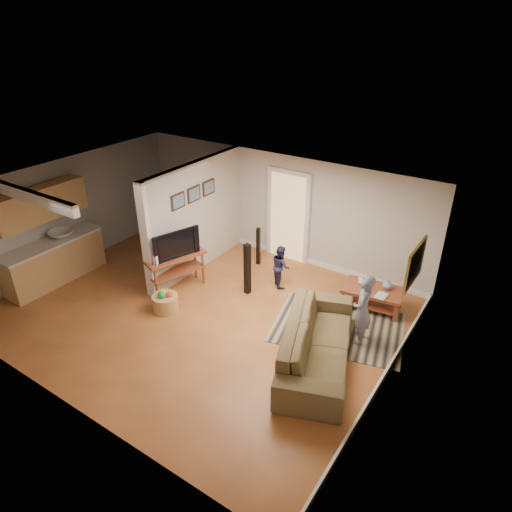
{
  "coord_description": "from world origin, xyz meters",
  "views": [
    {
      "loc": [
        5.08,
        -5.65,
        5.26
      ],
      "look_at": [
        0.78,
        0.86,
        1.1
      ],
      "focal_mm": 32.0,
      "sensor_mm": 36.0,
      "label": 1
    }
  ],
  "objects_px": {
    "tv_console": "(175,259)",
    "toy_basket": "(165,302)",
    "speaker_left": "(247,269)",
    "coffee_table": "(374,293)",
    "toddler": "(280,285)",
    "sofa": "(316,361)",
    "speaker_right": "(258,246)",
    "child": "(358,341)"
  },
  "relations": [
    {
      "from": "toy_basket",
      "to": "toddler",
      "type": "xyz_separation_m",
      "value": [
        1.42,
        2.09,
        -0.19
      ]
    },
    {
      "from": "sofa",
      "to": "speaker_left",
      "type": "xyz_separation_m",
      "value": [
        -2.2,
        1.14,
        0.57
      ]
    },
    {
      "from": "speaker_left",
      "to": "toddler",
      "type": "height_order",
      "value": "speaker_left"
    },
    {
      "from": "child",
      "to": "toddler",
      "type": "height_order",
      "value": "child"
    },
    {
      "from": "toy_basket",
      "to": "child",
      "type": "height_order",
      "value": "child"
    },
    {
      "from": "tv_console",
      "to": "toddler",
      "type": "height_order",
      "value": "tv_console"
    },
    {
      "from": "coffee_table",
      "to": "toy_basket",
      "type": "distance_m",
      "value": 4.15
    },
    {
      "from": "speaker_right",
      "to": "coffee_table",
      "type": "bearing_deg",
      "value": -20.64
    },
    {
      "from": "speaker_right",
      "to": "child",
      "type": "bearing_deg",
      "value": -39.67
    },
    {
      "from": "speaker_right",
      "to": "toddler",
      "type": "xyz_separation_m",
      "value": [
        0.93,
        -0.54,
        -0.46
      ]
    },
    {
      "from": "sofa",
      "to": "child",
      "type": "bearing_deg",
      "value": -44.04
    },
    {
      "from": "speaker_left",
      "to": "toddler",
      "type": "distance_m",
      "value": 0.97
    },
    {
      "from": "toy_basket",
      "to": "speaker_right",
      "type": "bearing_deg",
      "value": 79.42
    },
    {
      "from": "toddler",
      "to": "sofa",
      "type": "bearing_deg",
      "value": 178.19
    },
    {
      "from": "coffee_table",
      "to": "child",
      "type": "height_order",
      "value": "coffee_table"
    },
    {
      "from": "speaker_right",
      "to": "child",
      "type": "distance_m",
      "value": 3.45
    },
    {
      "from": "sofa",
      "to": "speaker_left",
      "type": "distance_m",
      "value": 2.54
    },
    {
      "from": "coffee_table",
      "to": "tv_console",
      "type": "height_order",
      "value": "tv_console"
    },
    {
      "from": "toddler",
      "to": "child",
      "type": "bearing_deg",
      "value": -158.68
    },
    {
      "from": "coffee_table",
      "to": "speaker_right",
      "type": "relative_size",
      "value": 1.36
    },
    {
      "from": "toddler",
      "to": "speaker_left",
      "type": "bearing_deg",
      "value": 100.82
    },
    {
      "from": "speaker_left",
      "to": "child",
      "type": "relative_size",
      "value": 0.84
    },
    {
      "from": "speaker_right",
      "to": "toddler",
      "type": "relative_size",
      "value": 0.98
    },
    {
      "from": "coffee_table",
      "to": "speaker_right",
      "type": "xyz_separation_m",
      "value": [
        -2.92,
        0.29,
        0.1
      ]
    },
    {
      "from": "speaker_right",
      "to": "child",
      "type": "xyz_separation_m",
      "value": [
        3.11,
        -1.42,
        -0.46
      ]
    },
    {
      "from": "speaker_left",
      "to": "toy_basket",
      "type": "height_order",
      "value": "speaker_left"
    },
    {
      "from": "tv_console",
      "to": "speaker_left",
      "type": "xyz_separation_m",
      "value": [
        1.34,
        0.71,
        -0.16
      ]
    },
    {
      "from": "speaker_left",
      "to": "toy_basket",
      "type": "relative_size",
      "value": 2.23
    },
    {
      "from": "coffee_table",
      "to": "speaker_right",
      "type": "bearing_deg",
      "value": 174.4
    },
    {
      "from": "tv_console",
      "to": "speaker_right",
      "type": "distance_m",
      "value": 2.1
    },
    {
      "from": "coffee_table",
      "to": "child",
      "type": "distance_m",
      "value": 1.21
    },
    {
      "from": "coffee_table",
      "to": "child",
      "type": "xyz_separation_m",
      "value": [
        0.19,
        -1.14,
        -0.36
      ]
    },
    {
      "from": "sofa",
      "to": "tv_console",
      "type": "relative_size",
      "value": 1.96
    },
    {
      "from": "tv_console",
      "to": "toy_basket",
      "type": "xyz_separation_m",
      "value": [
        0.34,
        -0.72,
        -0.55
      ]
    },
    {
      "from": "child",
      "to": "speaker_left",
      "type": "bearing_deg",
      "value": -104.41
    },
    {
      "from": "tv_console",
      "to": "toy_basket",
      "type": "distance_m",
      "value": 0.97
    },
    {
      "from": "sofa",
      "to": "coffee_table",
      "type": "height_order",
      "value": "coffee_table"
    },
    {
      "from": "coffee_table",
      "to": "tv_console",
      "type": "relative_size",
      "value": 0.91
    },
    {
      "from": "coffee_table",
      "to": "speaker_left",
      "type": "relative_size",
      "value": 1.09
    },
    {
      "from": "sofa",
      "to": "speaker_right",
      "type": "bearing_deg",
      "value": 28.95
    },
    {
      "from": "speaker_right",
      "to": "toddler",
      "type": "bearing_deg",
      "value": -45.41
    },
    {
      "from": "child",
      "to": "coffee_table",
      "type": "bearing_deg",
      "value": 179.82
    }
  ]
}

